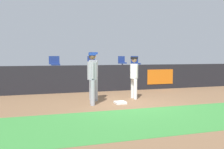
% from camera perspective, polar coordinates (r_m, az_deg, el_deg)
% --- Properties ---
extents(ground_plane, '(60.00, 60.00, 0.00)m').
position_cam_1_polar(ground_plane, '(8.98, 4.02, -6.85)').
color(ground_plane, brown).
extents(grass_foreground_strip, '(18.00, 2.80, 0.01)m').
position_cam_1_polar(grass_foreground_strip, '(6.99, 10.87, -10.10)').
color(grass_foreground_strip, '#388438').
rests_on(grass_foreground_strip, ground_plane).
extents(first_base, '(0.40, 0.40, 0.08)m').
position_cam_1_polar(first_base, '(9.01, 1.91, -6.55)').
color(first_base, white).
rests_on(first_base, ground_plane).
extents(player_fielder_home, '(0.33, 0.53, 1.70)m').
position_cam_1_polar(player_fielder_home, '(10.00, 5.17, -0.05)').
color(player_fielder_home, white).
rests_on(player_fielder_home, ground_plane).
extents(player_runner_visitor, '(0.40, 0.51, 1.84)m').
position_cam_1_polar(player_runner_visitor, '(8.73, -4.63, -0.10)').
color(player_runner_visitor, '#9EA3AD').
rests_on(player_runner_visitor, ground_plane).
extents(player_coach_visitor, '(0.45, 0.51, 1.89)m').
position_cam_1_polar(player_coach_visitor, '(9.57, -4.37, 0.44)').
color(player_coach_visitor, '#9EA3AD').
rests_on(player_coach_visitor, ground_plane).
extents(field_wall, '(18.00, 0.26, 1.30)m').
position_cam_1_polar(field_wall, '(12.18, -1.90, -0.84)').
color(field_wall, black).
rests_on(field_wall, ground_plane).
extents(bleacher_platform, '(18.00, 4.80, 0.91)m').
position_cam_1_polar(bleacher_platform, '(14.68, -4.64, -0.76)').
color(bleacher_platform, '#59595E').
rests_on(bleacher_platform, ground_plane).
extents(seat_front_right, '(0.44, 0.44, 0.84)m').
position_cam_1_polar(seat_front_right, '(14.25, 5.43, 2.81)').
color(seat_front_right, '#4C4C51').
rests_on(seat_front_right, bleacher_platform).
extents(seat_back_right, '(0.44, 0.44, 0.84)m').
position_cam_1_polar(seat_back_right, '(15.87, 2.34, 2.97)').
color(seat_back_right, '#4C4C51').
rests_on(seat_back_right, bleacher_platform).
extents(seat_back_center, '(0.48, 0.44, 0.84)m').
position_cam_1_polar(seat_back_center, '(15.31, -4.76, 2.92)').
color(seat_back_center, '#4C4C51').
rests_on(seat_back_center, bleacher_platform).
extents(seat_front_left, '(0.45, 0.44, 0.84)m').
position_cam_1_polar(seat_front_left, '(13.18, -13.07, 2.61)').
color(seat_front_left, '#4C4C51').
rests_on(seat_front_left, bleacher_platform).
extents(seat_back_left, '(0.44, 0.44, 0.84)m').
position_cam_1_polar(seat_back_left, '(14.97, -13.63, 2.78)').
color(seat_back_left, '#4C4C51').
rests_on(seat_back_left, bleacher_platform).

